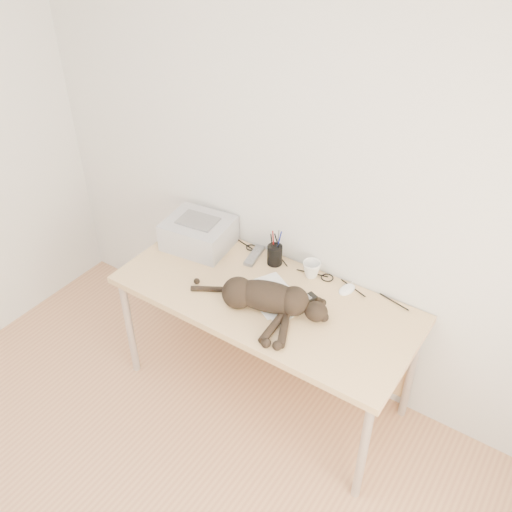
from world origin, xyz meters
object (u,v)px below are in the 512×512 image
Objects in this scene: printer at (199,233)px; pen_cup at (275,255)px; mug at (312,269)px; mouse at (347,288)px; desk at (273,306)px; cat at (263,298)px.

pen_cup is (0.46, 0.10, -0.02)m from printer.
mug reaches higher than mouse.
mouse is (0.33, 0.19, 0.15)m from desk.
mouse is at bearing 35.78° from cat.
cat is 3.43× the size of pen_cup.
mug is 0.22m from mouse.
cat reaches higher than mug.
mug reaches higher than desk.
printer is at bearing 171.64° from desk.
mouse is at bearing 30.12° from desk.
cat reaches higher than mouse.
cat is (0.62, -0.26, -0.01)m from printer.
pen_cup reaches higher than cat.
printer reaches higher than desk.
mug is 0.23m from pen_cup.
printer is 3.53× the size of mouse.
pen_cup is (-0.16, 0.35, -0.01)m from cat.
printer is (-0.57, 0.08, 0.22)m from desk.
cat is (0.05, -0.17, 0.21)m from desk.
cat is 0.47m from mouse.
pen_cup is (-0.11, 0.18, 0.19)m from desk.
printer is 0.70m from mug.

